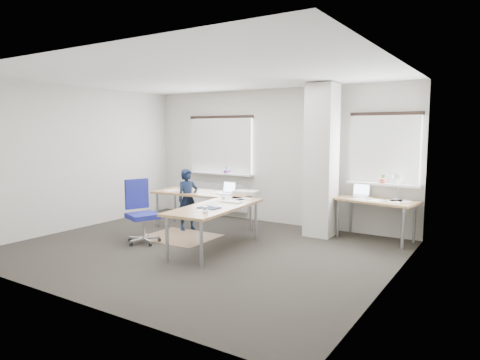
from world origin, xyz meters
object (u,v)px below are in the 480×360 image
Objects in this scene: desk_main at (211,200)px; desk_side at (376,202)px; task_chair at (142,225)px; person at (188,199)px.

desk_side reaches higher than desk_main.
desk_side is at bearing 25.15° from desk_main.
desk_main is 2.39× the size of task_chair.
desk_side is 3.52m from person.
person is (-3.31, -1.18, -0.09)m from desk_side.
person is (0.03, 1.20, 0.29)m from task_chair.
person is at bearing -150.38° from desk_side.
desk_main is at bearing -87.76° from person.
task_chair is at bearing -137.06° from desk_main.
task_chair is at bearing -134.54° from desk_side.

